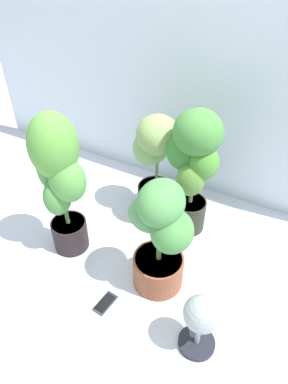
% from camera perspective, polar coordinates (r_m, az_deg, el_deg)
% --- Properties ---
extents(ground_plane, '(8.00, 8.00, 0.00)m').
position_cam_1_polar(ground_plane, '(2.18, -4.65, -9.90)').
color(ground_plane, silver).
rests_on(ground_plane, ground).
extents(mylar_back_wall, '(3.20, 0.01, 2.00)m').
position_cam_1_polar(mylar_back_wall, '(2.27, 6.27, 22.71)').
color(mylar_back_wall, silver).
rests_on(mylar_back_wall, ground).
extents(potted_plant_front_right, '(0.37, 0.28, 0.70)m').
position_cam_1_polar(potted_plant_front_right, '(1.76, 2.68, -7.08)').
color(potted_plant_front_right, brown).
rests_on(potted_plant_front_right, ground).
extents(potted_plant_back_center, '(0.36, 0.32, 0.71)m').
position_cam_1_polar(potted_plant_back_center, '(2.22, 1.83, 5.34)').
color(potted_plant_back_center, black).
rests_on(potted_plant_back_center, ground).
extents(potted_plant_back_right, '(0.39, 0.34, 0.84)m').
position_cam_1_polar(potted_plant_back_right, '(2.02, 7.93, 4.79)').
color(potted_plant_back_right, '#292B1F').
rests_on(potted_plant_back_right, ground).
extents(potted_plant_front_left, '(0.37, 0.35, 0.91)m').
position_cam_1_polar(potted_plant_front_left, '(1.90, -13.66, 2.47)').
color(potted_plant_front_left, black).
rests_on(potted_plant_front_left, ground).
extents(cell_phone, '(0.09, 0.15, 0.01)m').
position_cam_1_polar(cell_phone, '(1.98, -6.32, -17.46)').
color(cell_phone, '#2C343D').
rests_on(cell_phone, ground).
extents(floor_fan, '(0.23, 0.23, 0.36)m').
position_cam_1_polar(floor_fan, '(1.68, 9.27, -19.57)').
color(floor_fan, '#21212B').
rests_on(floor_fan, ground).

